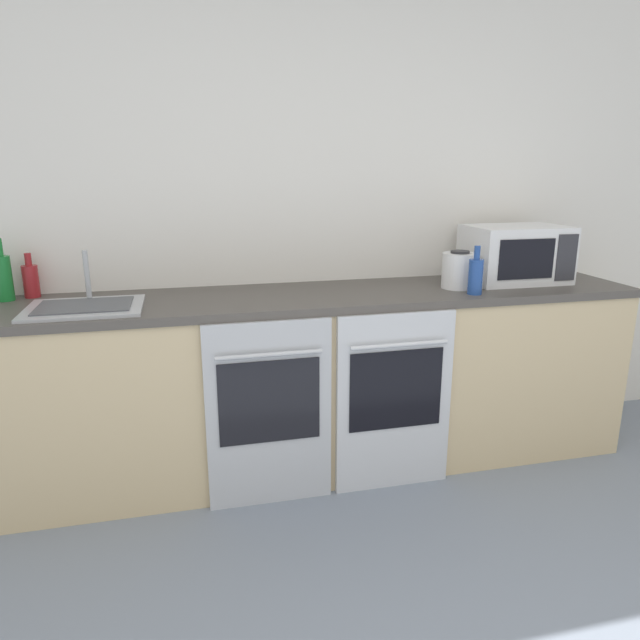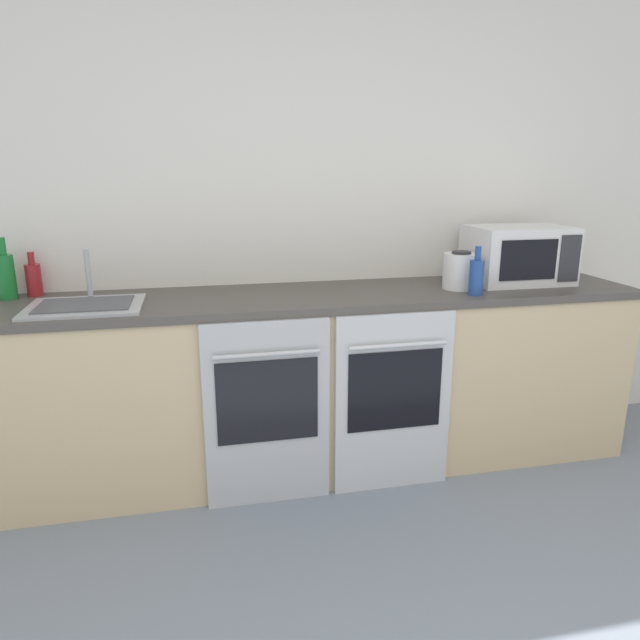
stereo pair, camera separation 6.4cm
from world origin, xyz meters
The scene contains 10 objects.
wall_back centered at (0.00, 2.42, 1.30)m, with size 10.00×0.06×2.60m.
counter_back centered at (0.00, 2.09, 0.46)m, with size 3.22×0.63×0.92m.
oven_left centered at (-0.33, 1.77, 0.45)m, with size 0.57×0.06×0.88m.
oven_right centered at (0.28, 1.77, 0.45)m, with size 0.57×0.06×0.88m.
microwave centered at (1.08, 2.13, 1.07)m, with size 0.52×0.36×0.30m.
bottle_blue centered at (0.72, 1.88, 1.02)m, with size 0.07×0.07×0.24m.
bottle_green centered at (-1.48, 2.27, 1.04)m, with size 0.08×0.08×0.29m.
bottle_red centered at (-1.37, 2.32, 1.01)m, with size 0.07×0.07×0.21m.
kettle centered at (0.71, 2.04, 1.01)m, with size 0.17×0.17×0.19m.
sink centered at (-1.09, 2.01, 0.94)m, with size 0.49×0.39×0.24m.
Camera 1 is at (-0.66, -0.60, 1.53)m, focal length 32.00 mm.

